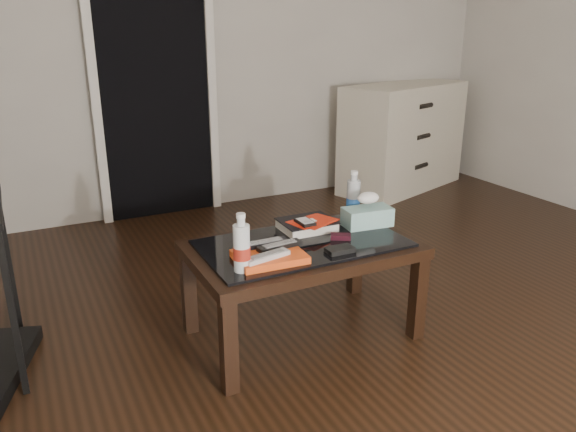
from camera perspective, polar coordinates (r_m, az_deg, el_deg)
name	(u,v)px	position (r m, az deg, el deg)	size (l,w,h in m)	color
ground	(406,364)	(2.55, 11.88, -14.48)	(5.00, 5.00, 0.00)	black
doorway	(154,77)	(4.22, -13.47, 13.61)	(0.90, 0.08, 2.07)	black
coffee_table	(302,255)	(2.53, 1.48, -4.03)	(1.00, 0.60, 0.46)	black
dresser	(403,137)	(5.00, 11.59, 7.87)	(1.30, 0.86, 0.90)	beige
magazines	(270,257)	(2.32, -1.89, -4.14)	(0.28, 0.21, 0.03)	#E04815
remote_silver	(267,256)	(2.25, -2.15, -4.09)	(0.20, 0.05, 0.02)	#B8B7BD
remote_black_front	(280,245)	(2.36, -0.86, -3.01)	(0.20, 0.05, 0.02)	black
remote_black_back	(265,243)	(2.39, -2.36, -2.75)	(0.20, 0.05, 0.02)	black
textbook	(307,225)	(2.65, 1.92, -0.90)	(0.25, 0.20, 0.05)	black
dvd_mailers	(310,221)	(2.62, 2.27, -0.52)	(0.19, 0.14, 0.01)	red
ipod	(305,222)	(2.58, 1.74, -0.60)	(0.06, 0.10, 0.02)	black
flip_phone	(341,237)	(2.55, 5.37, -2.09)	(0.09, 0.05, 0.02)	black
wallet	(340,250)	(2.41, 5.29, -3.43)	(0.12, 0.07, 0.02)	black
water_bottle_left	(241,242)	(2.19, -4.75, -2.70)	(0.07, 0.07, 0.24)	silver
water_bottle_right	(353,194)	(2.81, 6.66, 2.21)	(0.07, 0.07, 0.24)	#B3B9BF
tissue_box	(367,217)	(2.72, 8.05, -0.07)	(0.23, 0.12, 0.09)	#22797E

